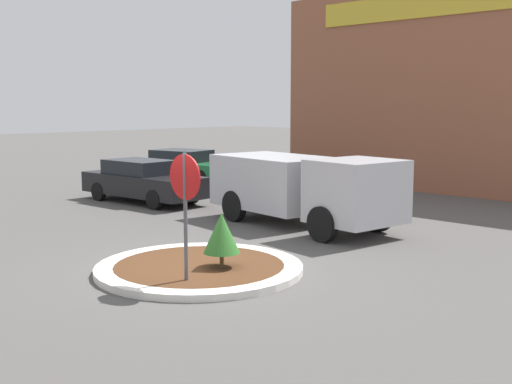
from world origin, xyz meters
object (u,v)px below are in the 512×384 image
at_px(stop_sign, 185,194).
at_px(parked_sedan_green, 185,166).
at_px(parked_sedan_black, 143,181).
at_px(utility_truck, 301,186).

height_order(stop_sign, parked_sedan_green, stop_sign).
bearing_deg(parked_sedan_black, utility_truck, 0.47).
relative_size(utility_truck, parked_sedan_black, 1.24).
bearing_deg(parked_sedan_green, stop_sign, -50.56).
bearing_deg(parked_sedan_green, parked_sedan_black, -65.25).
xyz_separation_m(stop_sign, utility_truck, (-2.33, 5.97, -0.61)).
xyz_separation_m(stop_sign, parked_sedan_black, (-8.96, 5.54, -0.99)).
distance_m(stop_sign, utility_truck, 6.44).
distance_m(stop_sign, parked_sedan_black, 10.58).
height_order(parked_sedan_black, parked_sedan_green, parked_sedan_black).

